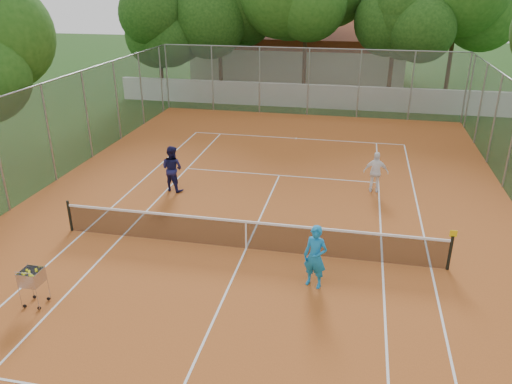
% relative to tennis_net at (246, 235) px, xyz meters
% --- Properties ---
extents(ground, '(120.00, 120.00, 0.00)m').
position_rel_tennis_net_xyz_m(ground, '(0.00, 0.00, -0.51)').
color(ground, '#17380F').
rests_on(ground, ground).
extents(court_pad, '(18.00, 34.00, 0.02)m').
position_rel_tennis_net_xyz_m(court_pad, '(0.00, 0.00, -0.50)').
color(court_pad, '#AF5822').
rests_on(court_pad, ground).
extents(court_lines, '(10.98, 23.78, 0.01)m').
position_rel_tennis_net_xyz_m(court_lines, '(0.00, 0.00, -0.49)').
color(court_lines, white).
rests_on(court_lines, court_pad).
extents(tennis_net, '(11.88, 0.10, 0.98)m').
position_rel_tennis_net_xyz_m(tennis_net, '(0.00, 0.00, 0.00)').
color(tennis_net, black).
rests_on(tennis_net, court_pad).
extents(perimeter_fence, '(18.00, 34.00, 4.00)m').
position_rel_tennis_net_xyz_m(perimeter_fence, '(0.00, 0.00, 1.49)').
color(perimeter_fence, slate).
rests_on(perimeter_fence, ground).
extents(boundary_wall, '(26.00, 0.30, 1.50)m').
position_rel_tennis_net_xyz_m(boundary_wall, '(0.00, 19.00, 0.24)').
color(boundary_wall, white).
rests_on(boundary_wall, ground).
extents(clubhouse, '(16.40, 9.00, 4.40)m').
position_rel_tennis_net_xyz_m(clubhouse, '(-2.00, 29.00, 1.69)').
color(clubhouse, beige).
rests_on(clubhouse, ground).
extents(tropical_trees, '(29.00, 19.00, 10.00)m').
position_rel_tennis_net_xyz_m(tropical_trees, '(0.00, 22.00, 4.49)').
color(tropical_trees, '#15370D').
rests_on(tropical_trees, ground).
extents(player_near, '(0.75, 0.61, 1.78)m').
position_rel_tennis_net_xyz_m(player_near, '(2.25, -1.58, 0.40)').
color(player_near, '#167DC1').
rests_on(player_near, court_pad).
extents(player_far_left, '(1.05, 0.92, 1.82)m').
position_rel_tennis_net_xyz_m(player_far_left, '(-3.85, 3.98, 0.42)').
color(player_far_left, '#171847').
rests_on(player_far_left, court_pad).
extents(player_far_right, '(0.96, 0.43, 1.62)m').
position_rel_tennis_net_xyz_m(player_far_right, '(3.93, 5.43, 0.32)').
color(player_far_right, white).
rests_on(player_far_right, court_pad).
extents(ball_hopper, '(0.68, 0.68, 1.10)m').
position_rel_tennis_net_xyz_m(ball_hopper, '(-4.62, -3.90, 0.06)').
color(ball_hopper, '#ADADB4').
rests_on(ball_hopper, court_pad).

